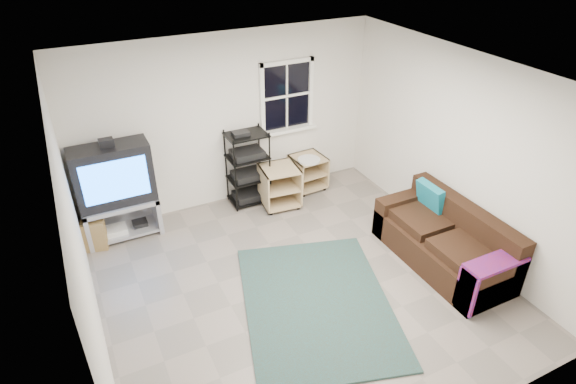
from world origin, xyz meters
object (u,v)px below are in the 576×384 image
side_table_right (307,170)px  sofa (445,242)px  tv_unit (115,184)px  side_table_left (279,184)px  av_rack (248,172)px

side_table_right → sofa: bearing=-74.8°
tv_unit → side_table_left: bearing=-5.7°
av_rack → sofa: av_rack is taller
av_rack → side_table_left: av_rack is taller
sofa → tv_unit: bearing=145.7°
side_table_left → side_table_right: 0.68m
side_table_left → sofa: (1.31, -2.25, -0.04)m
av_rack → sofa: 3.05m
tv_unit → sofa: 4.43m
sofa → av_rack: bearing=124.1°
av_rack → side_table_right: 1.04m
side_table_right → sofa: 2.60m
tv_unit → side_table_left: size_ratio=2.28×
tv_unit → side_table_left: tv_unit is taller
side_table_left → side_table_right: bearing=22.1°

